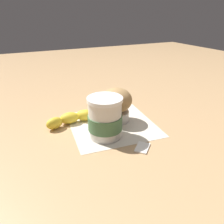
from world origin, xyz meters
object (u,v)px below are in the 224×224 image
object	(u,v)px
muffin	(117,104)
banana	(78,117)
coffee_cup	(105,119)
sugar_packet	(142,147)

from	to	relation	value
muffin	banana	size ratio (longest dim) A/B	0.52
coffee_cup	banana	size ratio (longest dim) A/B	0.55
coffee_cup	sugar_packet	distance (m)	0.13
muffin	coffee_cup	bearing A→B (deg)	134.56
coffee_cup	banana	distance (m)	0.13
coffee_cup	banana	world-z (taller)	coffee_cup
coffee_cup	banana	xyz separation A→B (m)	(0.11, 0.04, -0.04)
muffin	sugar_packet	bearing A→B (deg)	176.95
coffee_cup	muffin	world-z (taller)	coffee_cup
banana	coffee_cup	bearing A→B (deg)	-158.37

